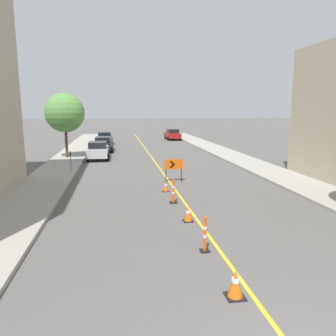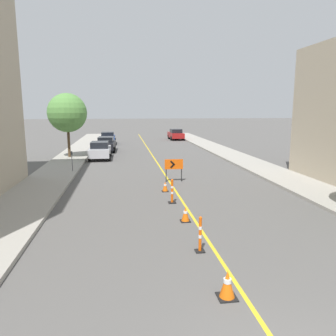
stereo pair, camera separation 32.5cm
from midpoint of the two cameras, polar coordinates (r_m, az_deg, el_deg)
lane_stripe at (r=31.83m, az=-3.34°, el=2.12°), size 0.12×55.13×0.01m
sidewalk_left at (r=32.00m, az=-16.97°, el=1.87°), size 2.96×55.13×0.17m
sidewalk_right at (r=33.40m, az=9.71°, el=2.51°), size 2.96×55.13×0.17m
traffic_cone_nearest at (r=8.51m, az=10.54°, el=-19.22°), size 0.46×0.46×0.70m
traffic_cone_second at (r=13.42m, az=2.83°, el=-8.03°), size 0.40×0.40×0.61m
traffic_cone_third at (r=18.11m, az=-0.92°, el=-3.24°), size 0.37×0.37×0.57m
delineator_post_front at (r=10.70m, az=5.59°, el=-11.77°), size 0.30×0.30×1.18m
delineator_post_rear at (r=15.89m, az=0.38°, el=-4.31°), size 0.37×0.37×1.19m
arrow_barricade_primary at (r=20.42m, az=0.53°, el=0.47°), size 1.15×0.09×1.42m
parked_car_curb_near at (r=30.44m, az=-12.40°, el=3.03°), size 1.93×4.31×1.59m
parked_car_curb_mid at (r=35.63m, az=-11.43°, el=4.09°), size 1.98×4.37×1.59m
parked_car_curb_far at (r=43.00m, az=-11.17°, el=5.13°), size 1.93×4.30×1.59m
parked_car_opposite_side at (r=48.59m, az=0.60°, el=5.89°), size 1.95×4.36×1.59m
parking_meter_near_curb at (r=24.03m, az=-16.98°, el=1.81°), size 0.12×0.11×1.41m
street_tree_left_near at (r=31.01m, az=-17.82°, el=9.12°), size 3.48×3.48×5.74m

